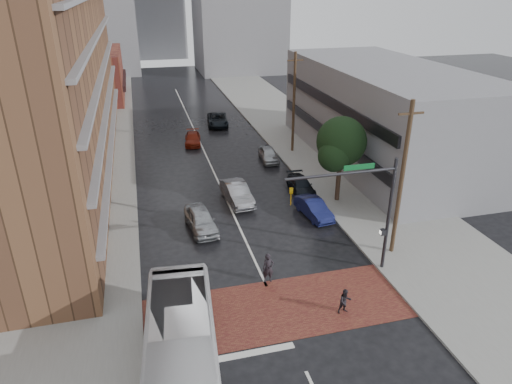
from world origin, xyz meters
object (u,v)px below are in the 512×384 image
car_parked_far (269,154)px  car_parked_near (314,208)px  transit_bus (182,378)px  pedestrian_a (268,268)px  car_travel_a (201,220)px  car_parked_mid (301,185)px  car_travel_c (193,139)px  car_travel_b (237,193)px  suv_travel (218,120)px  pedestrian_b (345,301)px

car_parked_far → car_parked_near: bearing=-85.6°
transit_bus → pedestrian_a: transit_bus is taller
car_travel_a → car_parked_mid: (8.96, 4.28, -0.16)m
transit_bus → car_parked_far: 28.97m
car_travel_c → car_parked_near: 20.17m
pedestrian_a → car_travel_b: (0.51, 10.85, -0.14)m
pedestrian_a → car_parked_mid: bearing=64.5°
car_travel_b → car_parked_far: bearing=53.8°
transit_bus → car_parked_mid: size_ratio=3.01×
pedestrian_a → car_parked_far: size_ratio=0.47×
suv_travel → car_parked_near: bearing=-77.1°
pedestrian_a → transit_bus: bearing=-124.3°
suv_travel → car_parked_far: 13.57m
pedestrian_b → car_travel_b: 14.76m
suv_travel → car_parked_far: size_ratio=1.32×
pedestrian_b → car_travel_b: bearing=97.3°
transit_bus → pedestrian_b: bearing=29.1°
car_travel_a → car_travel_c: 19.06m
transit_bus → car_parked_near: transit_bus is taller
car_travel_a → car_travel_c: (1.85, 18.97, -0.17)m
pedestrian_b → car_travel_b: car_travel_b is taller
pedestrian_b → car_parked_mid: pedestrian_b is taller
pedestrian_b → car_parked_mid: size_ratio=0.35×
car_travel_b → pedestrian_a: bearing=-97.8°
car_travel_b → car_parked_far: car_travel_b is taller
pedestrian_b → pedestrian_a: bearing=127.6°
transit_bus → car_travel_b: transit_bus is taller
car_parked_far → transit_bus: bearing=-108.6°
pedestrian_a → car_parked_mid: (6.08, 11.39, -0.32)m
transit_bus → car_travel_b: bearing=76.5°
car_travel_c → car_parked_far: car_parked_far is taller
transit_bus → car_parked_near: bearing=57.6°
suv_travel → car_parked_mid: size_ratio=1.26×
car_travel_b → car_parked_mid: size_ratio=1.15×
car_parked_near → car_parked_mid: size_ratio=0.98×
car_travel_a → car_travel_b: size_ratio=0.94×
car_travel_a → suv_travel: car_travel_a is taller
car_parked_near → car_travel_b: bearing=134.3°
car_travel_c → suv_travel: (3.85, 6.32, 0.13)m
transit_bus → car_parked_mid: (11.80, 19.00, -1.12)m
transit_bus → car_parked_near: 18.46m
pedestrian_a → car_travel_b: bearing=89.9°
transit_bus → suv_travel: transit_bus is taller
suv_travel → car_parked_near: size_ratio=1.28×
pedestrian_a → suv_travel: size_ratio=0.35×
pedestrian_b → suv_travel: size_ratio=0.28×
pedestrian_b → suv_travel: 36.07m
pedestrian_b → car_parked_far: size_ratio=0.37×
car_travel_c → car_travel_b: bearing=-76.5°
pedestrian_b → suv_travel: pedestrian_b is taller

